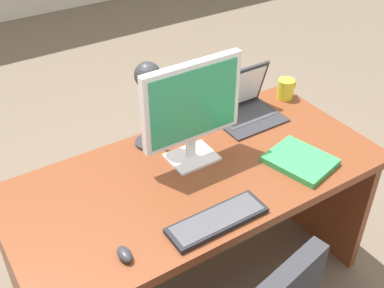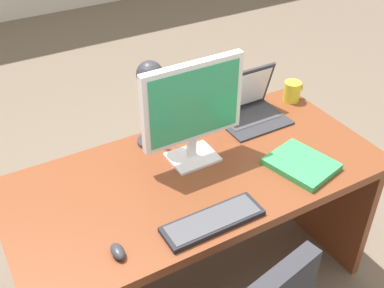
{
  "view_description": "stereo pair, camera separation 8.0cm",
  "coord_description": "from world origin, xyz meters",
  "px_view_note": "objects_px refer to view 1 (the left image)",
  "views": [
    {
      "loc": [
        -0.84,
        -1.27,
        1.99
      ],
      "look_at": [
        0.0,
        0.04,
        0.87
      ],
      "focal_mm": 44.77,
      "sensor_mm": 36.0,
      "label": 1
    },
    {
      "loc": [
        -0.77,
        -1.31,
        1.99
      ],
      "look_at": [
        0.0,
        0.04,
        0.87
      ],
      "focal_mm": 44.77,
      "sensor_mm": 36.0,
      "label": 2
    }
  ],
  "objects_px": {
    "book": "(300,161)",
    "coffee_mug": "(286,89)",
    "keyboard": "(217,220)",
    "monitor": "(192,106)",
    "mouse": "(125,254)",
    "desk": "(191,204)",
    "desk_lamp": "(148,87)",
    "laptop": "(242,101)"
  },
  "relations": [
    {
      "from": "desk",
      "to": "keyboard",
      "type": "xyz_separation_m",
      "value": [
        -0.09,
        -0.32,
        0.22
      ]
    },
    {
      "from": "laptop",
      "to": "book",
      "type": "xyz_separation_m",
      "value": [
        -0.03,
        -0.44,
        -0.06
      ]
    },
    {
      "from": "monitor",
      "to": "keyboard",
      "type": "height_order",
      "value": "monitor"
    },
    {
      "from": "laptop",
      "to": "mouse",
      "type": "height_order",
      "value": "laptop"
    },
    {
      "from": "mouse",
      "to": "coffee_mug",
      "type": "xyz_separation_m",
      "value": [
        1.16,
        0.51,
        0.03
      ]
    },
    {
      "from": "keyboard",
      "to": "book",
      "type": "height_order",
      "value": "book"
    },
    {
      "from": "monitor",
      "to": "book",
      "type": "bearing_deg",
      "value": -36.85
    },
    {
      "from": "desk",
      "to": "book",
      "type": "relative_size",
      "value": 5.13
    },
    {
      "from": "desk",
      "to": "coffee_mug",
      "type": "bearing_deg",
      "value": 16.98
    },
    {
      "from": "monitor",
      "to": "coffee_mug",
      "type": "distance_m",
      "value": 0.73
    },
    {
      "from": "desk_lamp",
      "to": "coffee_mug",
      "type": "height_order",
      "value": "desk_lamp"
    },
    {
      "from": "book",
      "to": "desk_lamp",
      "type": "bearing_deg",
      "value": 136.53
    },
    {
      "from": "desk_lamp",
      "to": "book",
      "type": "relative_size",
      "value": 1.34
    },
    {
      "from": "desk_lamp",
      "to": "book",
      "type": "bearing_deg",
      "value": -43.47
    },
    {
      "from": "mouse",
      "to": "desk_lamp",
      "type": "relative_size",
      "value": 0.19
    },
    {
      "from": "keyboard",
      "to": "monitor",
      "type": "bearing_deg",
      "value": 70.75
    },
    {
      "from": "monitor",
      "to": "mouse",
      "type": "bearing_deg",
      "value": -145.16
    },
    {
      "from": "desk",
      "to": "keyboard",
      "type": "bearing_deg",
      "value": -106.3
    },
    {
      "from": "coffee_mug",
      "to": "monitor",
      "type": "bearing_deg",
      "value": -165.64
    },
    {
      "from": "laptop",
      "to": "mouse",
      "type": "relative_size",
      "value": 4.02
    },
    {
      "from": "desk",
      "to": "laptop",
      "type": "xyz_separation_m",
      "value": [
        0.43,
        0.21,
        0.28
      ]
    },
    {
      "from": "monitor",
      "to": "laptop",
      "type": "xyz_separation_m",
      "value": [
        0.39,
        0.17,
        -0.19
      ]
    },
    {
      "from": "desk",
      "to": "book",
      "type": "distance_m",
      "value": 0.51
    },
    {
      "from": "monitor",
      "to": "desk_lamp",
      "type": "distance_m",
      "value": 0.2
    },
    {
      "from": "laptop",
      "to": "mouse",
      "type": "distance_m",
      "value": 1.01
    },
    {
      "from": "mouse",
      "to": "book",
      "type": "distance_m",
      "value": 0.85
    },
    {
      "from": "book",
      "to": "coffee_mug",
      "type": "height_order",
      "value": "coffee_mug"
    },
    {
      "from": "monitor",
      "to": "mouse",
      "type": "xyz_separation_m",
      "value": [
        -0.48,
        -0.34,
        -0.24
      ]
    },
    {
      "from": "laptop",
      "to": "coffee_mug",
      "type": "height_order",
      "value": "laptop"
    },
    {
      "from": "monitor",
      "to": "book",
      "type": "relative_size",
      "value": 1.48
    },
    {
      "from": "mouse",
      "to": "coffee_mug",
      "type": "relative_size",
      "value": 0.69
    },
    {
      "from": "desk",
      "to": "keyboard",
      "type": "height_order",
      "value": "keyboard"
    },
    {
      "from": "desk",
      "to": "book",
      "type": "height_order",
      "value": "book"
    },
    {
      "from": "monitor",
      "to": "book",
      "type": "xyz_separation_m",
      "value": [
        0.36,
        -0.27,
        -0.24
      ]
    },
    {
      "from": "book",
      "to": "mouse",
      "type": "bearing_deg",
      "value": -175.71
    },
    {
      "from": "keyboard",
      "to": "coffee_mug",
      "type": "bearing_deg",
      "value": 33.9
    },
    {
      "from": "desk",
      "to": "coffee_mug",
      "type": "relative_size",
      "value": 13.97
    },
    {
      "from": "laptop",
      "to": "book",
      "type": "relative_size",
      "value": 1.02
    },
    {
      "from": "laptop",
      "to": "book",
      "type": "height_order",
      "value": "laptop"
    },
    {
      "from": "laptop",
      "to": "book",
      "type": "bearing_deg",
      "value": -93.9
    },
    {
      "from": "mouse",
      "to": "book",
      "type": "bearing_deg",
      "value": 4.29
    },
    {
      "from": "desk",
      "to": "desk_lamp",
      "type": "height_order",
      "value": "desk_lamp"
    }
  ]
}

